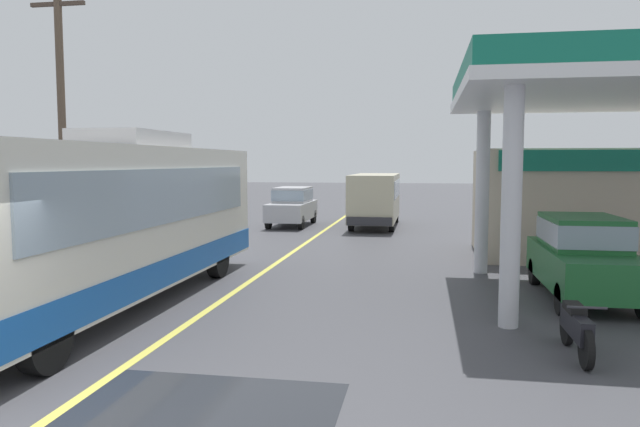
% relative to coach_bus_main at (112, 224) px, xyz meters
% --- Properties ---
extents(ground, '(120.00, 120.00, 0.00)m').
position_rel_coach_bus_main_xyz_m(ground, '(2.08, 14.64, -1.72)').
color(ground, '#424247').
extents(lane_divider_stripe, '(0.16, 50.00, 0.01)m').
position_rel_coach_bus_main_xyz_m(lane_divider_stripe, '(2.08, 9.64, -1.72)').
color(lane_divider_stripe, '#D8CC4C').
rests_on(lane_divider_stripe, ground).
extents(coach_bus_main, '(2.60, 11.04, 3.69)m').
position_rel_coach_bus_main_xyz_m(coach_bus_main, '(0.00, 0.00, 0.00)').
color(coach_bus_main, silver).
rests_on(coach_bus_main, ground).
extents(gas_station_roadside, '(9.10, 11.95, 5.10)m').
position_rel_coach_bus_main_xyz_m(gas_station_roadside, '(11.63, 6.64, 0.91)').
color(gas_station_roadside, '#147259').
rests_on(gas_station_roadside, ground).
extents(car_at_pump, '(1.70, 4.20, 1.82)m').
position_rel_coach_bus_main_xyz_m(car_at_pump, '(9.85, 2.39, -0.71)').
color(car_at_pump, '#1E602D').
rests_on(car_at_pump, ground).
extents(minibus_opposing_lane, '(2.04, 6.13, 2.44)m').
position_rel_coach_bus_main_xyz_m(minibus_opposing_lane, '(4.15, 16.30, -0.25)').
color(minibus_opposing_lane, '#BFB799').
rests_on(minibus_opposing_lane, ground).
extents(motorcycle_parked_forecourt, '(0.55, 1.80, 0.92)m').
position_rel_coach_bus_main_xyz_m(motorcycle_parked_forecourt, '(8.74, -1.77, -1.28)').
color(motorcycle_parked_forecourt, black).
rests_on(motorcycle_parked_forecourt, ground).
extents(pedestrian_near_pump, '(0.55, 0.22, 1.66)m').
position_rel_coach_bus_main_xyz_m(pedestrian_near_pump, '(10.40, 2.89, -0.79)').
color(pedestrian_near_pump, '#33333F').
rests_on(pedestrian_near_pump, ground).
extents(car_trailing_behind_bus, '(1.70, 4.20, 1.82)m').
position_rel_coach_bus_main_xyz_m(car_trailing_behind_bus, '(0.25, 16.03, -0.71)').
color(car_trailing_behind_bus, '#B2B2B7').
rests_on(car_trailing_behind_bus, ground).
extents(utility_pole_roadside, '(1.80, 0.24, 8.48)m').
position_rel_coach_bus_main_xyz_m(utility_pole_roadside, '(-4.86, 5.80, 2.70)').
color(utility_pole_roadside, brown).
rests_on(utility_pole_roadside, ground).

